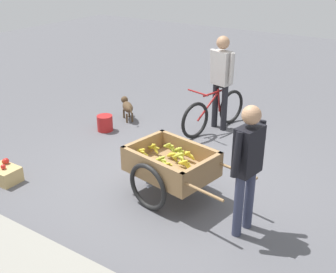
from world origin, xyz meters
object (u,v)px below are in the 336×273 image
(cyclist_person, at_px, (221,74))
(apple_crate, at_px, (4,173))
(vendor_person, at_px, (248,160))
(plastic_bucket, at_px, (105,123))
(bicycle, at_px, (214,112))
(fruit_cart, at_px, (171,167))
(dog, at_px, (127,106))

(cyclist_person, relative_size, apple_crate, 3.90)
(vendor_person, distance_m, apple_crate, 3.54)
(plastic_bucket, relative_size, apple_crate, 0.66)
(plastic_bucket, bearing_deg, bicycle, -146.16)
(plastic_bucket, distance_m, apple_crate, 2.20)
(bicycle, bearing_deg, fruit_cart, 103.93)
(dog, bearing_deg, vendor_person, 148.56)
(dog, xyz_separation_m, apple_crate, (-0.02, 2.87, -0.15))
(fruit_cart, relative_size, vendor_person, 1.11)
(fruit_cart, relative_size, apple_crate, 3.99)
(fruit_cart, height_order, plastic_bucket, fruit_cart)
(dog, bearing_deg, plastic_bucket, 90.12)
(vendor_person, height_order, plastic_bucket, vendor_person)
(bicycle, bearing_deg, dog, 15.05)
(bicycle, relative_size, plastic_bucket, 5.60)
(cyclist_person, bearing_deg, dog, 19.30)
(fruit_cart, bearing_deg, vendor_person, 170.23)
(vendor_person, distance_m, dog, 4.01)
(fruit_cart, relative_size, cyclist_person, 1.02)
(vendor_person, distance_m, cyclist_person, 3.14)
(vendor_person, xyz_separation_m, cyclist_person, (1.67, -2.66, 0.09))
(fruit_cart, relative_size, bicycle, 1.08)
(vendor_person, height_order, cyclist_person, cyclist_person)
(vendor_person, relative_size, dog, 2.88)
(plastic_bucket, bearing_deg, vendor_person, 157.53)
(fruit_cart, bearing_deg, bicycle, -76.07)
(dog, bearing_deg, apple_crate, 90.42)
(fruit_cart, relative_size, dog, 3.19)
(fruit_cart, height_order, bicycle, bicycle)
(cyclist_person, height_order, plastic_bucket, cyclist_person)
(fruit_cart, xyz_separation_m, cyclist_person, (0.54, -2.46, 0.60))
(cyclist_person, bearing_deg, plastic_bucket, 36.62)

